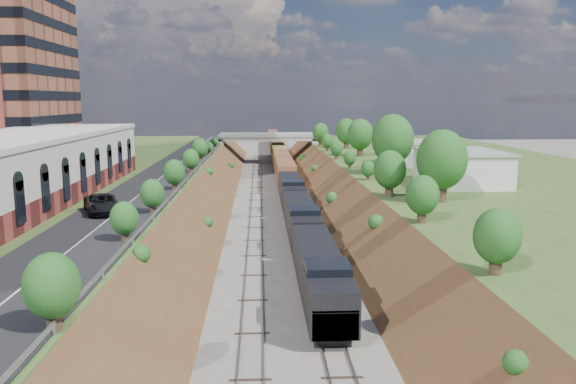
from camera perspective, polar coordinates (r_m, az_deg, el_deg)
The scene contains 15 objects.
platform_left at distance 84.32m, azimuth -24.44°, elevation -0.43°, with size 44.00×180.00×5.00m, color #3B5222.
platform_right at distance 85.85m, azimuth 21.19°, elevation -0.06°, with size 44.00×180.00×5.00m, color #3B5222.
embankment_left at distance 79.37m, azimuth -9.37°, elevation -2.11°, with size 7.07×180.00×7.07m, color brown.
embankment_right at distance 79.92m, azimuth 6.51°, elevation -1.96°, with size 7.07×180.00×7.07m, color brown.
rail_left_track at distance 78.84m, azimuth -3.29°, elevation -2.01°, with size 1.58×180.00×0.18m, color gray.
rail_right_track at distance 78.97m, azimuth 0.48°, elevation -1.97°, with size 1.58×180.00×0.18m, color gray.
road at distance 79.18m, azimuth -12.71°, elevation 1.47°, with size 8.00×180.00×0.10m, color black.
guardrail at distance 78.32m, azimuth -9.79°, elevation 1.85°, with size 0.10×171.00×0.70m.
overpass at distance 139.72m, azimuth -2.08°, elevation 4.97°, with size 24.50×8.30×7.40m.
white_building_near at distance 74.33m, azimuth 17.19°, elevation 2.29°, with size 9.00×12.00×4.00m, color silver.
white_building_far at distance 95.06m, azimuth 12.38°, elevation 3.83°, with size 8.00×10.00×3.60m, color silver.
tree_right_large at distance 60.67m, azimuth 15.37°, elevation 3.13°, with size 5.25×5.25×7.61m.
tree_left_crest at distance 39.51m, azimuth -17.26°, elevation -3.61°, with size 2.45×2.45×3.55m.
freight_train at distance 124.65m, azimuth -0.77°, elevation 3.41°, with size 3.15×177.01×4.68m.
suv at distance 55.42m, azimuth -18.33°, elevation -1.13°, with size 2.91×6.32×1.76m, color black.
Camera 1 is at (-1.97, -17.29, 15.63)m, focal length 35.00 mm.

